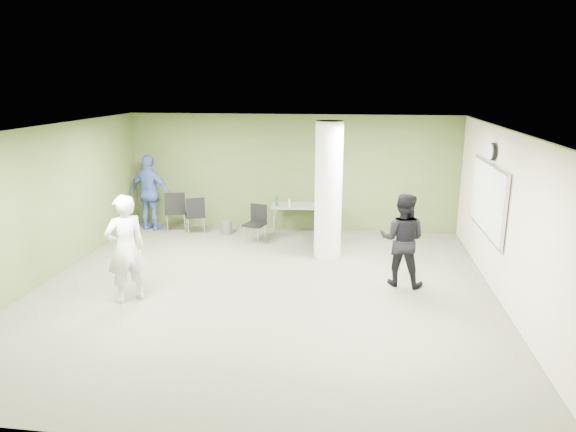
# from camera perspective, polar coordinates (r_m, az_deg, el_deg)

# --- Properties ---
(floor) EXTENTS (8.00, 8.00, 0.00)m
(floor) POSITION_cam_1_polar(r_m,az_deg,el_deg) (9.11, -2.75, -8.24)
(floor) COLOR #575545
(floor) RESTS_ON ground
(ceiling) EXTENTS (8.00, 8.00, 0.00)m
(ceiling) POSITION_cam_1_polar(r_m,az_deg,el_deg) (8.42, -2.98, 9.59)
(ceiling) COLOR white
(ceiling) RESTS_ON wall_back
(wall_back) EXTENTS (8.00, 2.80, 0.02)m
(wall_back) POSITION_cam_1_polar(r_m,az_deg,el_deg) (12.53, 0.44, 4.85)
(wall_back) COLOR #4C5E2C
(wall_back) RESTS_ON floor
(wall_left) EXTENTS (0.02, 8.00, 2.80)m
(wall_left) POSITION_cam_1_polar(r_m,az_deg,el_deg) (10.16, -25.65, 1.03)
(wall_left) COLOR #4C5E2C
(wall_left) RESTS_ON floor
(wall_right_cream) EXTENTS (0.02, 8.00, 2.80)m
(wall_right_cream) POSITION_cam_1_polar(r_m,az_deg,el_deg) (8.87, 23.47, -0.56)
(wall_right_cream) COLOR beige
(wall_right_cream) RESTS_ON floor
(column) EXTENTS (0.56, 0.56, 2.80)m
(column) POSITION_cam_1_polar(r_m,az_deg,el_deg) (10.48, 4.51, 2.84)
(column) COLOR silver
(column) RESTS_ON floor
(whiteboard) EXTENTS (0.05, 2.30, 1.30)m
(whiteboard) POSITION_cam_1_polar(r_m,az_deg,el_deg) (9.96, 21.30, 1.82)
(whiteboard) COLOR silver
(whiteboard) RESTS_ON wall_right_cream
(wall_clock) EXTENTS (0.06, 0.32, 0.32)m
(wall_clock) POSITION_cam_1_polar(r_m,az_deg,el_deg) (9.82, 21.77, 6.66)
(wall_clock) COLOR black
(wall_clock) RESTS_ON wall_right_cream
(folding_table) EXTENTS (1.51, 0.72, 0.95)m
(folding_table) POSITION_cam_1_polar(r_m,az_deg,el_deg) (12.20, 1.53, 0.99)
(folding_table) COLOR gray
(folding_table) RESTS_ON floor
(wastebasket) EXTENTS (0.27, 0.27, 0.31)m
(wastebasket) POSITION_cam_1_polar(r_m,az_deg,el_deg) (12.40, -6.85, -1.25)
(wastebasket) COLOR #4C4C4C
(wastebasket) RESTS_ON floor
(chair_back_left) EXTENTS (0.64, 0.64, 1.00)m
(chair_back_left) POSITION_cam_1_polar(r_m,az_deg,el_deg) (12.64, -12.41, 0.81)
(chair_back_left) COLOR black
(chair_back_left) RESTS_ON floor
(chair_back_right) EXTENTS (0.60, 0.60, 0.91)m
(chair_back_right) POSITION_cam_1_polar(r_m,az_deg,el_deg) (12.38, -10.27, 0.37)
(chair_back_right) COLOR black
(chair_back_right) RESTS_ON floor
(chair_table_left) EXTENTS (0.53, 0.53, 0.85)m
(chair_table_left) POSITION_cam_1_polar(r_m,az_deg,el_deg) (11.67, -3.55, -0.49)
(chair_table_left) COLOR black
(chair_table_left) RESTS_ON floor
(chair_table_right) EXTENTS (0.49, 0.49, 0.96)m
(chair_table_right) POSITION_cam_1_polar(r_m,az_deg,el_deg) (11.48, 4.19, -0.40)
(chair_table_right) COLOR black
(chair_table_right) RESTS_ON floor
(woman_white) EXTENTS (0.78, 0.77, 1.82)m
(woman_white) POSITION_cam_1_polar(r_m,az_deg,el_deg) (8.78, -17.58, -3.51)
(woman_white) COLOR silver
(woman_white) RESTS_ON floor
(man_black) EXTENTS (0.94, 0.81, 1.68)m
(man_black) POSITION_cam_1_polar(r_m,az_deg,el_deg) (9.30, 12.59, -2.58)
(man_black) COLOR black
(man_black) RESTS_ON floor
(man_blue) EXTENTS (1.16, 0.67, 1.85)m
(man_blue) POSITION_cam_1_polar(r_m,az_deg,el_deg) (12.92, -15.06, 2.50)
(man_blue) COLOR #455CAB
(man_blue) RESTS_ON floor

